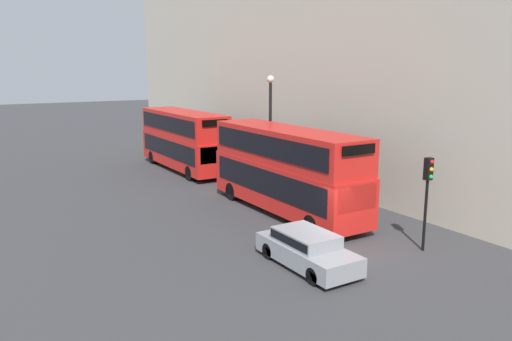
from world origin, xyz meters
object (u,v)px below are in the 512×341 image
at_px(pedestrian, 285,178).
at_px(bus_second_in_queue, 183,138).
at_px(traffic_light, 428,184).
at_px(car_dark_sedan, 307,248).
at_px(bus_leading, 286,167).

bearing_deg(pedestrian, bus_second_in_queue, 105.97).
height_order(traffic_light, pedestrian, traffic_light).
bearing_deg(car_dark_sedan, traffic_light, -13.03).
bearing_deg(traffic_light, bus_second_in_queue, 94.73).
distance_m(bus_second_in_queue, car_dark_sedan, 19.66).
bearing_deg(pedestrian, bus_leading, -124.20).
bearing_deg(traffic_light, bus_leading, 102.80).
xyz_separation_m(bus_leading, car_dark_sedan, (-3.40, -6.27, -1.69)).
bearing_deg(bus_second_in_queue, traffic_light, -85.27).
bearing_deg(traffic_light, car_dark_sedan, 166.97).
bearing_deg(bus_second_in_queue, pedestrian, -74.03).
bearing_deg(bus_leading, car_dark_sedan, -118.46).
bearing_deg(pedestrian, traffic_light, -94.70).
distance_m(bus_leading, car_dark_sedan, 7.33).
xyz_separation_m(traffic_light, pedestrian, (0.93, 11.31, -1.96)).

